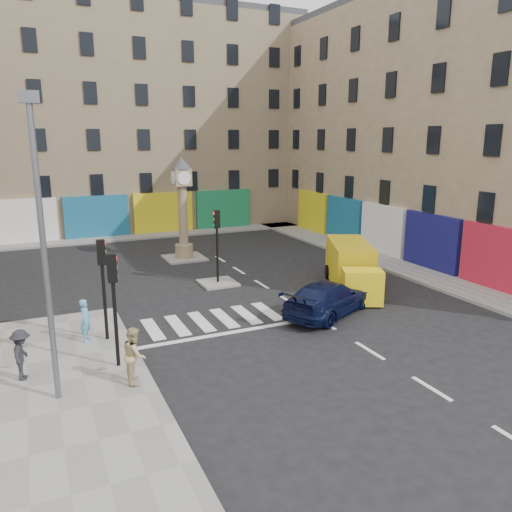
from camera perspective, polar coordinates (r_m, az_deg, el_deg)
ground at (r=19.82m, az=9.34°, el=-8.50°), size 120.00×120.00×0.00m
sidewalk_left at (r=15.05m, az=-24.58°, el=-16.71°), size 7.00×16.00×0.15m
sidewalk_right at (r=32.44m, az=12.36°, el=0.14°), size 2.60×30.00×0.15m
sidewalk_far at (r=38.62m, az=-14.51°, el=2.11°), size 32.00×2.40×0.15m
island_near at (r=25.71m, az=-4.37°, el=-3.08°), size 1.80×1.80×0.12m
island_far at (r=31.23m, az=-8.19°, el=-0.23°), size 2.40×2.40×0.12m
building_right at (r=35.79m, az=21.37°, el=13.56°), size 10.00×30.00×16.00m
building_far at (r=43.68m, az=-16.59°, el=14.37°), size 32.00×10.00×17.00m
traffic_light_left_near at (r=16.23m, az=-15.97°, el=-4.00°), size 0.28×0.22×3.70m
traffic_light_left_far at (r=18.52m, az=-17.12°, el=-1.94°), size 0.28×0.22×3.70m
traffic_light_island at (r=25.12m, az=-4.48°, el=2.46°), size 0.28×0.22×3.70m
lamp_post at (r=14.21m, az=-23.22°, el=2.04°), size 0.50×0.25×8.30m
clock_pillar at (r=30.61m, az=-8.40°, el=6.13°), size 1.20×1.20×6.10m
navy_sedan at (r=21.37m, az=8.32°, el=-4.77°), size 5.34×4.04×1.44m
yellow_van at (r=25.19m, az=10.85°, el=-1.21°), size 4.14×6.21×2.19m
pedestrian_blue at (r=19.11m, az=-18.88°, el=-6.93°), size 0.57×0.67×1.56m
pedestrian_tan at (r=15.59m, az=-13.70°, el=-10.90°), size 0.80×0.95×1.72m
pedestrian_dark at (r=16.89m, az=-25.21°, el=-10.17°), size 0.73×1.10×1.58m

